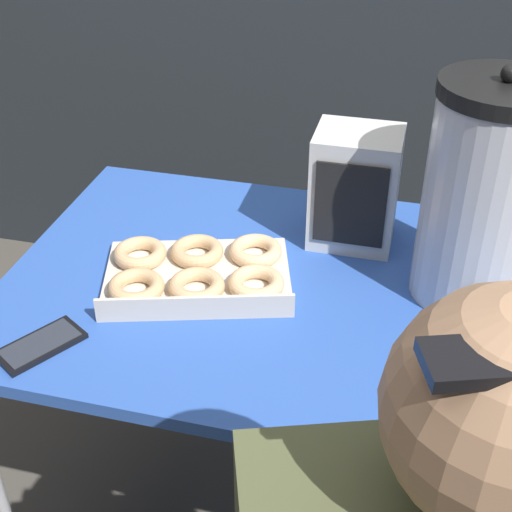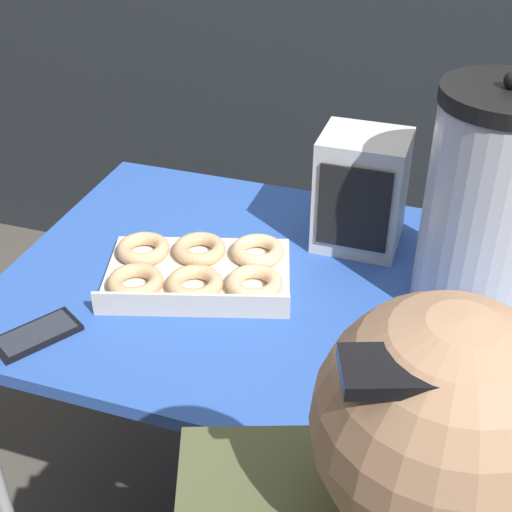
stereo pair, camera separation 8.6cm
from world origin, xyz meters
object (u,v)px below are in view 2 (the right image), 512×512
object	(u,v)px
donut_box	(197,270)
coffee_urn	(488,203)
cell_phone	(37,335)
space_heater	(361,192)

from	to	relation	value
donut_box	coffee_urn	distance (m)	0.58
coffee_urn	cell_phone	size ratio (longest dim) A/B	2.71
cell_phone	space_heater	bearing A→B (deg)	77.15
donut_box	coffee_urn	xyz separation A→B (m)	(0.54, 0.10, 0.20)
coffee_urn	space_heater	size ratio (longest dim) A/B	1.82
donut_box	cell_phone	distance (m)	0.34
coffee_urn	cell_phone	distance (m)	0.86
donut_box	coffee_urn	bearing A→B (deg)	-5.68
cell_phone	space_heater	size ratio (longest dim) A/B	0.67
donut_box	space_heater	distance (m)	0.39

